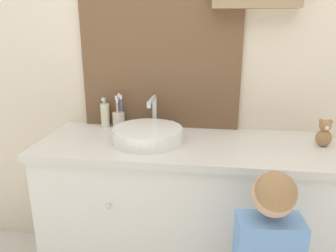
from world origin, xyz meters
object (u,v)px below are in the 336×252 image
teddy_bear (324,133)px  soap_dispenser (105,115)px  sink_basin (148,134)px  toothbrush_holder (119,119)px

teddy_bear → soap_dispenser: bearing=171.4°
sink_basin → teddy_bear: (0.86, 0.05, 0.03)m
sink_basin → soap_dispenser: 0.37m
teddy_bear → sink_basin: bearing=-176.9°
toothbrush_holder → teddy_bear: 1.08m
sink_basin → teddy_bear: 0.86m
soap_dispenser → teddy_bear: 1.17m
teddy_bear → toothbrush_holder: bearing=171.5°
toothbrush_holder → teddy_bear: toothbrush_holder is taller
toothbrush_holder → soap_dispenser: toothbrush_holder is taller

